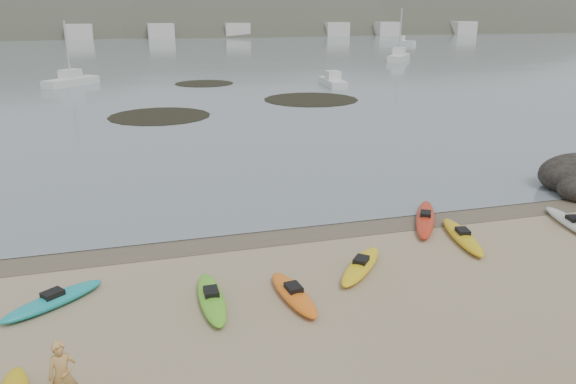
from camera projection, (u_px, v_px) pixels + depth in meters
name	position (u px, v px, depth m)	size (l,w,h in m)	color
ground	(288.00, 230.00, 21.24)	(600.00, 600.00, 0.00)	tan
wet_sand	(290.00, 232.00, 20.96)	(60.00, 60.00, 0.00)	brown
water	(131.00, 24.00, 295.25)	(1200.00, 1200.00, 0.00)	slate
kayaks	(307.00, 276.00, 17.19)	(21.93, 11.03, 0.34)	yellow
person_west	(63.00, 376.00, 11.54)	(0.57, 0.37, 1.56)	tan
kelp_mats	(236.00, 100.00, 51.09)	(22.07, 25.93, 0.04)	black
moored_boats	(179.00, 57.00, 90.56)	(108.58, 70.66, 1.30)	silver
far_hills	(247.00, 74.00, 213.68)	(550.00, 135.00, 80.00)	#384235
far_town	(164.00, 31.00, 154.62)	(199.00, 5.00, 4.00)	beige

